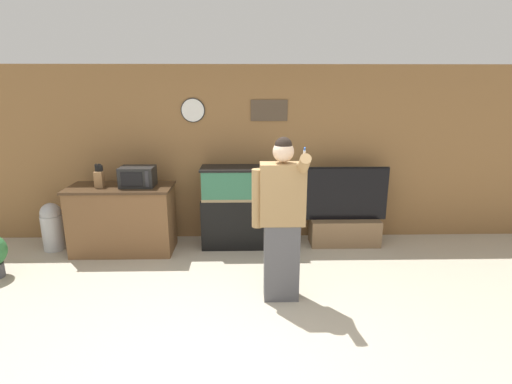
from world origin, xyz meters
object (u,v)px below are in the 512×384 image
Objects in this scene: aquarium_on_stand at (242,207)px; person_standing at (281,218)px; counter_island at (123,219)px; tv_on_stand at (345,222)px; knife_block at (99,178)px; trash_bin at (52,226)px; microwave at (138,176)px.

person_standing is at bearing -73.91° from aquarium_on_stand.
aquarium_on_stand is at bearing 6.25° from counter_island.
tv_on_stand is at bearing 3.52° from counter_island.
knife_block is 1.07m from trash_bin.
counter_island is 1.06m from trash_bin.
trash_bin is at bearing 176.79° from microwave.
person_standing is 3.53m from trash_bin.
person_standing is at bearing -24.53° from trash_bin.
aquarium_on_stand is 0.65× the size of person_standing.
aquarium_on_stand is at bearing 6.08° from knife_block.
tv_on_stand is at bearing 55.11° from person_standing.
person_standing is at bearing -29.22° from knife_block.
counter_island reaches higher than trash_bin.
tv_on_stand is 1.77× the size of trash_bin.
person_standing reaches higher than microwave.
tv_on_stand is (3.47, 0.22, -0.74)m from knife_block.
microwave is 3.06m from tv_on_stand.
knife_block is 0.18× the size of person_standing.
knife_block is (-0.51, -0.04, -0.02)m from microwave.
microwave is 0.38× the size of tv_on_stand.
aquarium_on_stand is 0.96× the size of tv_on_stand.
person_standing is (1.87, -1.37, -0.15)m from microwave.
person_standing is at bearing -32.61° from counter_island.
knife_block reaches higher than microwave.
knife_block is 0.46× the size of trash_bin.
aquarium_on_stand is 2.74m from trash_bin.
trash_bin is at bearing -178.53° from tv_on_stand.
trash_bin is at bearing 171.91° from knife_block.
counter_island is 3.22m from tv_on_stand.
tv_on_stand is at bearing 3.63° from knife_block.
tv_on_stand is (3.21, 0.20, -0.14)m from counter_island.
trash_bin is at bearing -177.99° from aquarium_on_stand.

